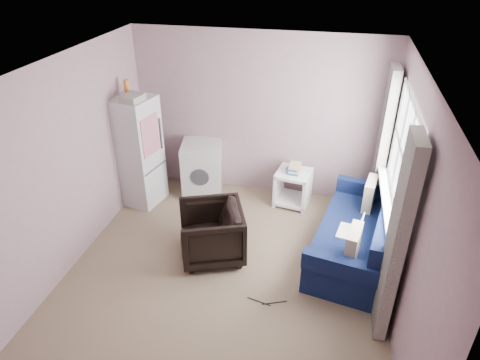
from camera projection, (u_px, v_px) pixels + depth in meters
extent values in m
cube|color=#7F6B53|center=(225.00, 275.00, 5.24)|extent=(3.80, 4.20, 0.02)
cube|color=silver|center=(220.00, 70.00, 3.98)|extent=(3.80, 4.20, 0.02)
cube|color=gray|center=(259.00, 116.00, 6.39)|extent=(3.80, 0.02, 2.50)
cube|color=gray|center=(141.00, 346.00, 2.83)|extent=(3.80, 0.02, 2.50)
cube|color=gray|center=(65.00, 168.00, 4.98)|extent=(0.02, 4.20, 2.50)
cube|color=gray|center=(409.00, 208.00, 4.24)|extent=(0.02, 4.20, 2.50)
cube|color=white|center=(404.00, 155.00, 4.71)|extent=(0.01, 1.60, 1.20)
imported|color=black|center=(211.00, 230.00, 5.35)|extent=(0.95, 0.97, 0.79)
cube|color=#BBBBBB|center=(138.00, 152.00, 6.30)|extent=(0.67, 0.67, 1.66)
cube|color=#35353A|center=(155.00, 168.00, 6.30)|extent=(0.11, 0.52, 0.02)
cube|color=#35353A|center=(161.00, 134.00, 6.23)|extent=(0.02, 0.03, 0.47)
cube|color=silver|center=(151.00, 135.00, 6.01)|extent=(0.08, 0.39, 0.57)
cylinder|color=#CD6A29|center=(127.00, 88.00, 5.89)|extent=(0.09, 0.09, 0.23)
cube|color=#9B9B92|center=(133.00, 98.00, 5.75)|extent=(0.30, 0.33, 0.09)
cube|color=#BBBBBB|center=(202.00, 168.00, 6.72)|extent=(0.69, 0.69, 0.84)
cube|color=#35353A|center=(201.00, 146.00, 6.51)|extent=(0.64, 0.63, 0.05)
cylinder|color=#35353A|center=(200.00, 177.00, 6.46)|extent=(0.27, 0.07, 0.28)
cube|color=white|center=(294.00, 173.00, 6.36)|extent=(0.56, 0.56, 0.04)
cube|color=white|center=(292.00, 199.00, 6.59)|extent=(0.56, 0.56, 0.04)
cube|color=white|center=(279.00, 185.00, 6.56)|extent=(0.12, 0.49, 0.55)
cube|color=white|center=(307.00, 190.00, 6.42)|extent=(0.12, 0.49, 0.55)
cube|color=#22528F|center=(294.00, 171.00, 6.34)|extent=(0.20, 0.26, 0.03)
cube|color=beige|center=(295.00, 169.00, 6.32)|extent=(0.18, 0.25, 0.03)
cube|color=#22528F|center=(294.00, 167.00, 6.32)|extent=(0.21, 0.27, 0.03)
cube|color=beige|center=(295.00, 166.00, 6.29)|extent=(0.17, 0.25, 0.03)
cube|color=#0F1C47|center=(353.00, 242.00, 5.44)|extent=(1.19, 1.96, 0.41)
cube|color=#0F1C47|center=(387.00, 221.00, 5.11)|extent=(0.52, 1.84, 0.45)
cube|color=#0F1C47|center=(342.00, 267.00, 4.59)|extent=(0.88, 0.30, 0.20)
cube|color=#0F1C47|center=(368.00, 189.00, 6.00)|extent=(0.88, 0.30, 0.20)
cube|color=#C3B493|center=(353.00, 245.00, 4.75)|extent=(0.20, 0.42, 0.41)
cube|color=#C3B493|center=(370.00, 194.00, 5.69)|extent=(0.20, 0.42, 0.41)
cube|color=white|center=(348.00, 232.00, 5.28)|extent=(0.29, 0.37, 0.02)
cube|color=silver|center=(359.00, 226.00, 5.18)|extent=(0.12, 0.34, 0.22)
cube|color=white|center=(388.00, 202.00, 5.04)|extent=(0.14, 1.70, 0.04)
cube|color=white|center=(393.00, 200.00, 5.01)|extent=(0.02, 1.68, 0.05)
cube|color=white|center=(403.00, 155.00, 4.71)|extent=(0.02, 1.68, 0.05)
cube|color=white|center=(414.00, 103.00, 4.41)|extent=(0.02, 1.68, 0.05)
cube|color=white|center=(411.00, 192.00, 4.04)|extent=(0.02, 0.05, 1.20)
cube|color=white|center=(405.00, 166.00, 4.49)|extent=(0.02, 0.05, 1.20)
cube|color=white|center=(400.00, 145.00, 4.94)|extent=(0.02, 0.05, 1.20)
cube|color=white|center=(396.00, 127.00, 5.39)|extent=(0.02, 0.05, 1.20)
cube|color=beige|center=(396.00, 242.00, 4.02)|extent=(0.12, 0.46, 2.18)
cube|color=beige|center=(382.00, 146.00, 5.84)|extent=(0.12, 0.46, 2.18)
cylinder|color=black|center=(274.00, 303.00, 4.82)|extent=(0.27, 0.12, 0.01)
cylinder|color=black|center=(259.00, 301.00, 4.83)|extent=(0.28, 0.08, 0.01)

